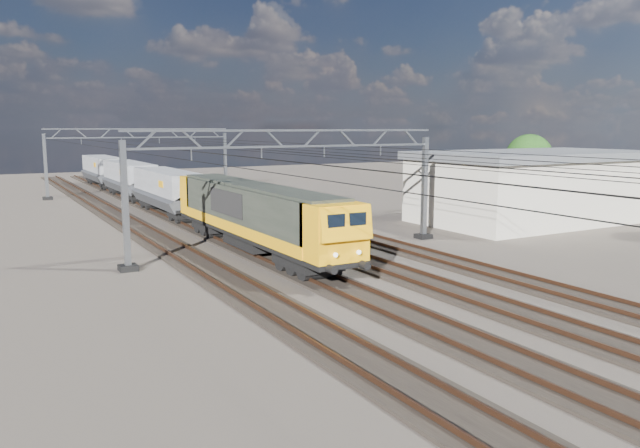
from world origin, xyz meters
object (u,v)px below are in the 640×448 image
hopper_wagon_mid (129,177)px  tree_far (533,160)px  catenary_gantry_far (141,159)px  hopper_wagon_third (103,169)px  industrial_shed (535,186)px  hopper_wagon_lead (168,189)px  catenary_gantry_mid (294,186)px  locomotive (254,213)px

hopper_wagon_mid → tree_far: tree_far is taller
catenary_gantry_far → hopper_wagon_third: size_ratio=1.53×
hopper_wagon_third → tree_far: size_ratio=1.97×
hopper_wagon_mid → industrial_shed: 39.25m
catenary_gantry_far → industrial_shed: 40.51m
hopper_wagon_lead → tree_far: size_ratio=1.97×
hopper_wagon_lead → hopper_wagon_mid: 14.20m
hopper_wagon_third → industrial_shed: 51.23m
catenary_gantry_mid → hopper_wagon_third: 47.32m
catenary_gantry_mid → hopper_wagon_third: catenary_gantry_mid is taller
hopper_wagon_mid → industrial_shed: size_ratio=0.70×
hopper_wagon_lead → hopper_wagon_third: (0.00, 28.40, 0.00)m
catenary_gantry_far → tree_far: size_ratio=3.02×
catenary_gantry_mid → industrial_shed: size_ratio=1.07×
catenary_gantry_far → hopper_wagon_mid: size_ratio=1.53×
hopper_wagon_third → tree_far: (32.32, -37.46, 1.96)m
industrial_shed → tree_far: 11.49m
catenary_gantry_mid → hopper_wagon_lead: (-2.00, 18.85, -1.67)m
hopper_wagon_lead → catenary_gantry_far: bearing=83.3°
locomotive → hopper_wagon_third: 46.10m
catenary_gantry_mid → catenary_gantry_far: 36.00m
catenary_gantry_mid → tree_far: 31.86m
hopper_wagon_lead → hopper_wagon_mid: size_ratio=1.00×
locomotive → hopper_wagon_mid: size_ratio=1.62×
hopper_wagon_lead → tree_far: bearing=-15.7°
catenary_gantry_mid → hopper_wagon_third: size_ratio=1.53×
hopper_wagon_lead → hopper_wagon_third: same height
hopper_wagon_mid → industrial_shed: (24.00, -31.05, 0.49)m
catenary_gantry_mid → catenary_gantry_far: size_ratio=1.00×
hopper_wagon_lead → industrial_shed: industrial_shed is taller
locomotive → hopper_wagon_lead: (-0.00, 17.70, -0.09)m
tree_far → catenary_gantry_mid: bearing=-162.1°
tree_far → catenary_gantry_far: bearing=139.2°
catenary_gantry_far → locomotive: catenary_gantry_far is taller
catenary_gantry_mid → hopper_wagon_third: (-2.00, 47.25, -1.67)m
hopper_wagon_lead → industrial_shed: size_ratio=0.70×
locomotive → hopper_wagon_lead: bearing=90.0°
catenary_gantry_mid → catenary_gantry_far: bearing=90.0°
industrial_shed → tree_far: tree_far is taller
hopper_wagon_mid → tree_far: size_ratio=1.97×
locomotive → industrial_shed: size_ratio=1.13×
hopper_wagon_mid → tree_far: bearing=-35.7°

